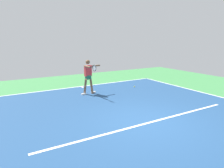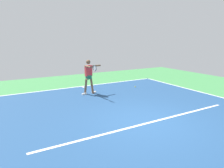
{
  "view_description": "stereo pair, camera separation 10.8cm",
  "coord_description": "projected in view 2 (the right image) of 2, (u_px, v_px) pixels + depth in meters",
  "views": [
    {
      "loc": [
        4.16,
        4.76,
        2.67
      ],
      "look_at": [
        0.14,
        -2.13,
        0.9
      ],
      "focal_mm": 31.95,
      "sensor_mm": 36.0,
      "label": 1
    },
    {
      "loc": [
        4.06,
        4.82,
        2.67
      ],
      "look_at": [
        0.14,
        -2.13,
        0.9
      ],
      "focal_mm": 31.95,
      "sensor_mm": 36.0,
      "label": 2
    }
  ],
  "objects": [
    {
      "name": "court_line_centre_mark",
      "position": [
        83.0,
        87.0,
        11.53
      ],
      "size": [
        0.1,
        0.3,
        0.01
      ],
      "primitive_type": "cube",
      "color": "white",
      "rests_on": "ground_plane"
    },
    {
      "name": "court_surface",
      "position": [
        147.0,
        122.0,
        6.63
      ],
      "size": [
        9.97,
        12.05,
        0.0
      ],
      "primitive_type": "cube",
      "color": "navy",
      "rests_on": "ground_plane"
    },
    {
      "name": "tennis_ball_centre_court",
      "position": [
        135.0,
        87.0,
        11.47
      ],
      "size": [
        0.07,
        0.07,
        0.07
      ],
      "primitive_type": "sphere",
      "color": "yellow",
      "rests_on": "ground_plane"
    },
    {
      "name": "court_line_baseline_near",
      "position": [
        82.0,
        86.0,
        11.7
      ],
      "size": [
        9.97,
        0.1,
        0.01
      ],
      "primitive_type": "cube",
      "color": "white",
      "rests_on": "ground_plane"
    },
    {
      "name": "court_line_service",
      "position": [
        149.0,
        123.0,
        6.55
      ],
      "size": [
        7.48,
        0.1,
        0.01
      ],
      "primitive_type": "cube",
      "color": "white",
      "rests_on": "ground_plane"
    },
    {
      "name": "tennis_player",
      "position": [
        89.0,
        75.0,
        9.87
      ],
      "size": [
        1.1,
        1.22,
        1.73
      ],
      "rotation": [
        0.0,
        0.0,
        0.11
      ],
      "color": "brown",
      "rests_on": "ground_plane"
    },
    {
      "name": "ground_plane",
      "position": [
        147.0,
        122.0,
        6.63
      ],
      "size": [
        20.16,
        20.16,
        0.0
      ],
      "primitive_type": "plane",
      "color": "#428E4C"
    }
  ]
}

